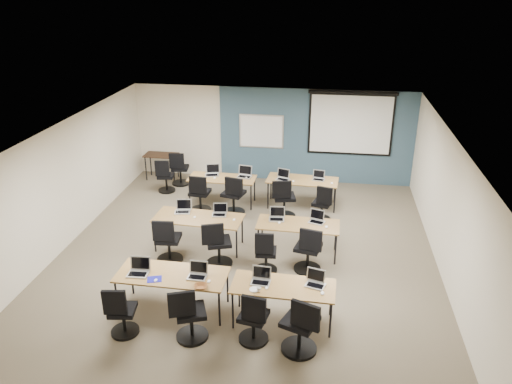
% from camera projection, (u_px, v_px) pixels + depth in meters
% --- Properties ---
extents(floor, '(8.00, 9.00, 0.02)m').
position_uv_depth(floor, '(246.00, 254.00, 10.78)').
color(floor, '#6B6354').
rests_on(floor, ground).
extents(ceiling, '(8.00, 9.00, 0.02)m').
position_uv_depth(ceiling, '(245.00, 133.00, 9.72)').
color(ceiling, white).
rests_on(ceiling, ground).
extents(wall_back, '(8.00, 0.04, 2.70)m').
position_uv_depth(wall_back, '(272.00, 134.00, 14.34)').
color(wall_back, beige).
rests_on(wall_back, ground).
extents(wall_front, '(8.00, 0.04, 2.70)m').
position_uv_depth(wall_front, '(185.00, 341.00, 6.16)').
color(wall_front, beige).
rests_on(wall_front, ground).
extents(wall_left, '(0.04, 9.00, 2.70)m').
position_uv_depth(wall_left, '(64.00, 186.00, 10.80)').
color(wall_left, beige).
rests_on(wall_left, ground).
extents(wall_right, '(0.04, 9.00, 2.70)m').
position_uv_depth(wall_right, '(448.00, 209.00, 9.70)').
color(wall_right, beige).
rests_on(wall_right, ground).
extents(blue_accent_panel, '(5.50, 0.04, 2.70)m').
position_uv_depth(blue_accent_panel, '(316.00, 137.00, 14.14)').
color(blue_accent_panel, '#3D5977').
rests_on(blue_accent_panel, wall_back).
extents(whiteboard, '(1.28, 0.03, 0.98)m').
position_uv_depth(whiteboard, '(261.00, 131.00, 14.28)').
color(whiteboard, silver).
rests_on(whiteboard, wall_back).
extents(projector_screen, '(2.40, 0.10, 1.82)m').
position_uv_depth(projector_screen, '(351.00, 120.00, 13.74)').
color(projector_screen, black).
rests_on(projector_screen, wall_back).
extents(training_table_front_left, '(1.94, 0.81, 0.73)m').
position_uv_depth(training_table_front_left, '(172.00, 276.00, 8.72)').
color(training_table_front_left, '#A47129').
rests_on(training_table_front_left, floor).
extents(training_table_front_right, '(1.75, 0.73, 0.73)m').
position_uv_depth(training_table_front_right, '(283.00, 288.00, 8.39)').
color(training_table_front_right, '#96562A').
rests_on(training_table_front_right, floor).
extents(training_table_mid_left, '(1.92, 0.80, 0.73)m').
position_uv_depth(training_table_mid_left, '(198.00, 219.00, 10.79)').
color(training_table_mid_left, brown).
rests_on(training_table_mid_left, floor).
extents(training_table_mid_right, '(1.73, 0.72, 0.73)m').
position_uv_depth(training_table_mid_right, '(298.00, 226.00, 10.50)').
color(training_table_mid_right, '#A1643E').
rests_on(training_table_mid_right, floor).
extents(training_table_back_left, '(1.73, 0.72, 0.73)m').
position_uv_depth(training_table_back_left, '(222.00, 179.00, 12.93)').
color(training_table_back_left, '#AA703C').
rests_on(training_table_back_left, floor).
extents(training_table_back_right, '(1.81, 0.76, 0.73)m').
position_uv_depth(training_table_back_right, '(302.00, 181.00, 12.81)').
color(training_table_back_right, brown).
rests_on(training_table_back_right, floor).
extents(laptop_0, '(0.36, 0.30, 0.27)m').
position_uv_depth(laptop_0, '(139.00, 270.00, 8.71)').
color(laptop_0, '#BAB9C5').
rests_on(laptop_0, training_table_front_left).
extents(mouse_0, '(0.06, 0.09, 0.03)m').
position_uv_depth(mouse_0, '(156.00, 280.00, 8.50)').
color(mouse_0, white).
rests_on(mouse_0, training_table_front_left).
extents(task_chair_0, '(0.47, 0.47, 0.96)m').
position_uv_depth(task_chair_0, '(121.00, 315.00, 8.18)').
color(task_chair_0, black).
rests_on(task_chair_0, floor).
extents(laptop_1, '(0.32, 0.27, 0.25)m').
position_uv_depth(laptop_1, '(198.00, 273.00, 8.62)').
color(laptop_1, silver).
rests_on(laptop_1, training_table_front_left).
extents(mouse_1, '(0.08, 0.11, 0.03)m').
position_uv_depth(mouse_1, '(209.00, 281.00, 8.47)').
color(mouse_1, white).
rests_on(mouse_1, training_table_front_left).
extents(task_chair_1, '(0.56, 0.53, 1.01)m').
position_uv_depth(task_chair_1, '(189.00, 318.00, 8.07)').
color(task_chair_1, black).
rests_on(task_chair_1, floor).
extents(laptop_2, '(0.32, 0.28, 0.25)m').
position_uv_depth(laptop_2, '(261.00, 278.00, 8.46)').
color(laptop_2, '#B7B7BD').
rests_on(laptop_2, training_table_front_right).
extents(mouse_2, '(0.07, 0.10, 0.03)m').
position_uv_depth(mouse_2, '(267.00, 288.00, 8.29)').
color(mouse_2, white).
rests_on(mouse_2, training_table_front_right).
extents(task_chair_2, '(0.49, 0.49, 0.98)m').
position_uv_depth(task_chair_2, '(254.00, 322.00, 8.01)').
color(task_chair_2, black).
rests_on(task_chair_2, floor).
extents(laptop_3, '(0.32, 0.27, 0.24)m').
position_uv_depth(laptop_3, '(315.00, 281.00, 8.39)').
color(laptop_3, silver).
rests_on(laptop_3, training_table_front_right).
extents(mouse_3, '(0.08, 0.11, 0.04)m').
position_uv_depth(mouse_3, '(322.00, 293.00, 8.15)').
color(mouse_3, white).
rests_on(mouse_3, training_table_front_right).
extents(task_chair_3, '(0.61, 0.58, 1.05)m').
position_uv_depth(task_chair_3, '(301.00, 329.00, 7.78)').
color(task_chair_3, black).
rests_on(task_chair_3, floor).
extents(laptop_4, '(0.34, 0.29, 0.26)m').
position_uv_depth(laptop_4, '(183.00, 209.00, 11.02)').
color(laptop_4, silver).
rests_on(laptop_4, training_table_mid_left).
extents(mouse_4, '(0.08, 0.11, 0.03)m').
position_uv_depth(mouse_4, '(195.00, 217.00, 10.75)').
color(mouse_4, white).
rests_on(mouse_4, training_table_mid_left).
extents(task_chair_4, '(0.54, 0.54, 1.02)m').
position_uv_depth(task_chair_4, '(168.00, 244.00, 10.32)').
color(task_chair_4, black).
rests_on(task_chair_4, floor).
extents(laptop_5, '(0.31, 0.26, 0.24)m').
position_uv_depth(laptop_5, '(220.00, 212.00, 10.88)').
color(laptop_5, '#BBBBC2').
rests_on(laptop_5, training_table_mid_left).
extents(mouse_5, '(0.07, 0.10, 0.03)m').
position_uv_depth(mouse_5, '(234.00, 220.00, 10.64)').
color(mouse_5, white).
rests_on(mouse_5, training_table_mid_left).
extents(task_chair_5, '(0.57, 0.55, 1.03)m').
position_uv_depth(task_chair_5, '(218.00, 247.00, 10.18)').
color(task_chair_5, black).
rests_on(task_chair_5, floor).
extents(laptop_6, '(0.33, 0.28, 0.25)m').
position_uv_depth(laptop_6, '(277.00, 216.00, 10.68)').
color(laptop_6, '#A2A2B0').
rests_on(laptop_6, training_table_mid_right).
extents(mouse_6, '(0.08, 0.11, 0.03)m').
position_uv_depth(mouse_6, '(279.00, 223.00, 10.51)').
color(mouse_6, white).
rests_on(mouse_6, training_table_mid_right).
extents(task_chair_6, '(0.46, 0.46, 0.95)m').
position_uv_depth(task_chair_6, '(266.00, 256.00, 9.96)').
color(task_chair_6, black).
rests_on(task_chair_6, floor).
extents(laptop_7, '(0.32, 0.27, 0.24)m').
position_uv_depth(laptop_7, '(317.00, 219.00, 10.56)').
color(laptop_7, silver).
rests_on(laptop_7, training_table_mid_right).
extents(mouse_7, '(0.07, 0.11, 0.04)m').
position_uv_depth(mouse_7, '(326.00, 227.00, 10.33)').
color(mouse_7, white).
rests_on(mouse_7, training_table_mid_right).
extents(task_chair_7, '(0.55, 0.55, 1.03)m').
position_uv_depth(task_chair_7, '(308.00, 253.00, 9.97)').
color(task_chair_7, black).
rests_on(task_chair_7, floor).
extents(laptop_8, '(0.36, 0.30, 0.27)m').
position_uv_depth(laptop_8, '(212.00, 172.00, 13.09)').
color(laptop_8, silver).
rests_on(laptop_8, training_table_back_left).
extents(mouse_8, '(0.08, 0.11, 0.03)m').
position_uv_depth(mouse_8, '(215.00, 178.00, 12.87)').
color(mouse_8, white).
rests_on(mouse_8, training_table_back_left).
extents(task_chair_8, '(0.54, 0.54, 1.02)m').
position_uv_depth(task_chair_8, '(200.00, 196.00, 12.57)').
color(task_chair_8, black).
rests_on(task_chair_8, floor).
extents(laptop_9, '(0.36, 0.30, 0.27)m').
position_uv_depth(laptop_9, '(245.00, 174.00, 12.98)').
color(laptop_9, beige).
rests_on(laptop_9, training_table_back_left).
extents(mouse_9, '(0.08, 0.11, 0.04)m').
position_uv_depth(mouse_9, '(246.00, 178.00, 12.88)').
color(mouse_9, white).
rests_on(mouse_9, training_table_back_left).
extents(task_chair_9, '(0.57, 0.57, 1.04)m').
position_uv_depth(task_chair_9, '(234.00, 198.00, 12.44)').
color(task_chair_9, black).
rests_on(task_chair_9, floor).
extents(laptop_10, '(0.33, 0.28, 0.25)m').
position_uv_depth(laptop_10, '(283.00, 177.00, 12.79)').
color(laptop_10, '#A6A6AC').
rests_on(laptop_10, training_table_back_right).
extents(mouse_10, '(0.09, 0.11, 0.03)m').
position_uv_depth(mouse_10, '(293.00, 181.00, 12.66)').
color(mouse_10, white).
rests_on(mouse_10, training_table_back_right).
extents(task_chair_10, '(0.57, 0.57, 1.05)m').
position_uv_depth(task_chair_10, '(284.00, 202.00, 12.24)').
color(task_chair_10, black).
rests_on(task_chair_10, floor).
extents(laptop_11, '(0.30, 0.26, 0.23)m').
position_uv_depth(laptop_11, '(319.00, 177.00, 12.78)').
color(laptop_11, '#BAB9C8').
rests_on(laptop_11, training_table_back_right).
extents(mouse_11, '(0.07, 0.10, 0.03)m').
position_uv_depth(mouse_11, '(332.00, 183.00, 12.55)').
color(mouse_11, white).
rests_on(mouse_11, training_table_back_right).
extents(task_chair_11, '(0.47, 0.46, 0.95)m').
position_uv_depth(task_chair_11, '(322.00, 206.00, 12.10)').
color(task_chair_11, black).
rests_on(task_chair_11, floor).
extents(blue_mousepad, '(0.30, 0.27, 0.01)m').
position_uv_depth(blue_mousepad, '(154.00, 279.00, 8.55)').
color(blue_mousepad, '#14138F').
rests_on(blue_mousepad, training_table_front_left).
extents(snack_bowl, '(0.26, 0.26, 0.05)m').
position_uv_depth(snack_bowl, '(201.00, 287.00, 8.30)').
color(snack_bowl, olive).
rests_on(snack_bowl, training_table_front_left).
extents(snack_plate, '(0.20, 0.20, 0.01)m').
position_uv_depth(snack_plate, '(254.00, 289.00, 8.26)').
color(snack_plate, white).
rests_on(snack_plate, training_table_front_right).
extents(coffee_cup, '(0.08, 0.08, 0.06)m').
position_uv_depth(coffee_cup, '(259.00, 290.00, 8.19)').
color(coffee_cup, silver).
rests_on(coffee_cup, snack_plate).
extents(utility_table, '(0.96, 0.53, 0.75)m').
position_uv_depth(utility_table, '(161.00, 157.00, 14.60)').
color(utility_table, black).
rests_on(utility_table, floor).
extents(spare_chair_a, '(0.51, 0.51, 1.00)m').
position_uv_depth(spare_chair_a, '(180.00, 171.00, 14.25)').
color(spare_chair_a, black).
rests_on(spare_chair_a, floor).
extents(spare_chair_b, '(0.47, 0.47, 0.96)m').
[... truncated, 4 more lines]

